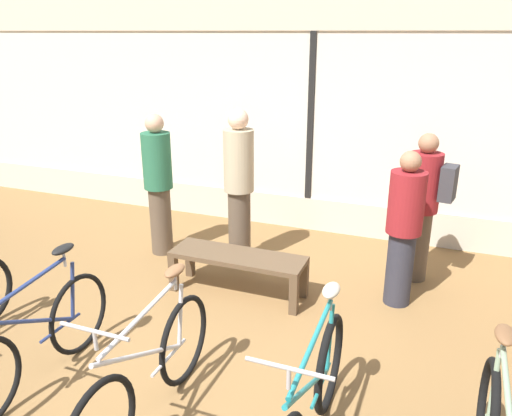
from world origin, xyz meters
TOP-DOWN VIEW (x-y plane):
  - ground_plane at (0.00, 0.00)m, footprint 24.00×24.00m
  - shop_back_wall at (0.00, 3.38)m, footprint 12.00×0.08m
  - bicycle_left at (-1.05, -0.51)m, footprint 0.46×1.67m
  - bicycle_center at (-0.03, -0.55)m, footprint 0.46×1.72m
  - bicycle_right at (1.08, -0.46)m, footprint 0.46×1.77m
  - display_bench at (-0.18, 1.35)m, footprint 1.40×0.44m
  - customer_near_rack at (1.39, 1.75)m, footprint 0.35×0.35m
  - customer_by_window at (1.53, 2.36)m, footprint 0.53×0.40m
  - customer_mid_floor at (-0.47, 2.07)m, footprint 0.48×0.48m
  - customer_near_bench at (-1.46, 1.96)m, footprint 0.40×0.40m

SIDE VIEW (x-z plane):
  - ground_plane at x=0.00m, z-range 0.00..0.00m
  - display_bench at x=-0.18m, z-range 0.14..0.58m
  - bicycle_left at x=-1.05m, z-range -0.12..0.90m
  - bicycle_right at x=1.08m, z-range -0.13..0.91m
  - bicycle_center at x=-0.03m, z-range -0.13..0.91m
  - customer_near_rack at x=1.39m, z-range 0.03..1.60m
  - customer_by_window at x=1.53m, z-range 0.06..1.69m
  - customer_near_bench at x=-1.46m, z-range 0.04..1.75m
  - customer_mid_floor at x=-0.47m, z-range 0.05..1.86m
  - shop_back_wall at x=0.00m, z-range 0.04..3.24m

